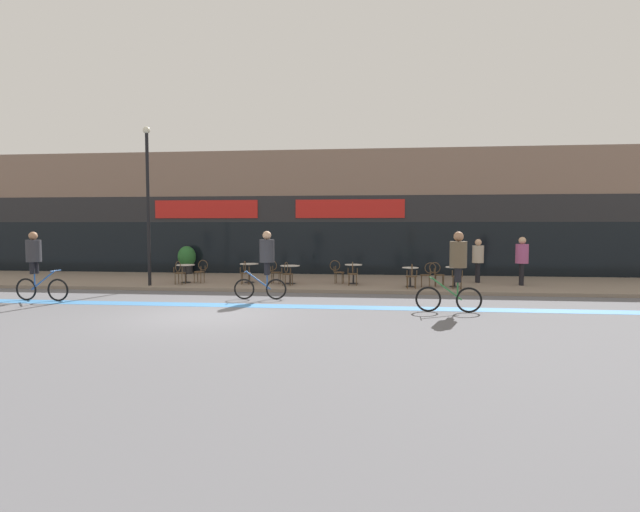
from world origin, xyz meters
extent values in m
plane|color=#5B5B60|center=(0.00, 0.00, 0.00)|extent=(120.00, 120.00, 0.00)
cube|color=gray|center=(0.00, 7.25, 0.06)|extent=(40.00, 5.50, 0.12)
cube|color=#7F6656|center=(0.00, 12.00, 2.91)|extent=(40.00, 4.00, 5.82)
cube|color=black|center=(0.00, 10.03, 1.32)|extent=(38.80, 0.10, 2.40)
cube|color=#232326|center=(0.00, 10.05, 3.12)|extent=(39.20, 0.14, 1.20)
cube|color=red|center=(-3.37, 9.98, 3.12)|extent=(4.95, 0.08, 0.84)
cube|color=red|center=(3.37, 9.98, 3.12)|extent=(4.95, 0.08, 0.84)
cube|color=#3D7AB7|center=(0.00, 1.60, 0.00)|extent=(36.00, 0.70, 0.01)
cylinder|color=black|center=(-2.87, 6.07, 0.13)|extent=(0.39, 0.39, 0.02)
cylinder|color=black|center=(-2.87, 6.07, 0.46)|extent=(0.07, 0.07, 0.68)
cylinder|color=silver|center=(-2.87, 6.07, 0.81)|extent=(0.70, 0.70, 0.02)
cylinder|color=black|center=(-0.39, 6.35, 0.13)|extent=(0.40, 0.40, 0.02)
cylinder|color=black|center=(-0.39, 6.35, 0.48)|extent=(0.07, 0.07, 0.73)
cylinder|color=silver|center=(-0.39, 6.35, 0.86)|extent=(0.73, 0.73, 0.02)
cylinder|color=black|center=(1.28, 6.14, 0.13)|extent=(0.41, 0.41, 0.02)
cylinder|color=black|center=(1.28, 6.14, 0.46)|extent=(0.07, 0.07, 0.69)
cylinder|color=silver|center=(1.28, 6.14, 0.82)|extent=(0.75, 0.75, 0.02)
cylinder|color=black|center=(3.71, 6.43, 0.13)|extent=(0.37, 0.37, 0.02)
cylinder|color=black|center=(3.71, 6.43, 0.48)|extent=(0.07, 0.07, 0.72)
cylinder|color=silver|center=(3.71, 6.43, 0.86)|extent=(0.67, 0.67, 0.02)
cylinder|color=black|center=(5.83, 5.73, 0.13)|extent=(0.33, 0.33, 0.02)
cylinder|color=black|center=(5.83, 5.73, 0.46)|extent=(0.07, 0.07, 0.69)
cylinder|color=silver|center=(5.83, 5.73, 0.82)|extent=(0.60, 0.60, 0.02)
cylinder|color=black|center=(7.44, 5.86, 0.13)|extent=(0.37, 0.37, 0.02)
cylinder|color=black|center=(7.44, 5.86, 0.48)|extent=(0.07, 0.07, 0.71)
cylinder|color=silver|center=(7.44, 5.86, 0.84)|extent=(0.67, 0.67, 0.02)
cylinder|color=#4C3823|center=(-2.87, 5.52, 0.56)|extent=(0.43, 0.43, 0.03)
cylinder|color=#4C3823|center=(-3.00, 5.67, 0.33)|extent=(0.03, 0.03, 0.42)
cylinder|color=#4C3823|center=(-2.72, 5.64, 0.33)|extent=(0.03, 0.03, 0.42)
cylinder|color=#4C3823|center=(-3.02, 5.39, 0.33)|extent=(0.03, 0.03, 0.42)
cylinder|color=#4C3823|center=(-2.74, 5.37, 0.33)|extent=(0.03, 0.03, 0.42)
torus|color=#4C3823|center=(-2.88, 5.35, 0.82)|extent=(0.06, 0.41, 0.41)
cylinder|color=#4C3823|center=(-3.05, 5.36, 0.68)|extent=(0.03, 0.03, 0.23)
cylinder|color=#4C3823|center=(-2.71, 5.33, 0.68)|extent=(0.03, 0.03, 0.23)
cylinder|color=#4C3823|center=(-2.32, 6.07, 0.56)|extent=(0.45, 0.45, 0.03)
cylinder|color=#4C3823|center=(-2.48, 5.95, 0.33)|extent=(0.03, 0.03, 0.42)
cylinder|color=#4C3823|center=(-2.44, 6.23, 0.33)|extent=(0.03, 0.03, 0.42)
cylinder|color=#4C3823|center=(-2.20, 5.91, 0.33)|extent=(0.03, 0.03, 0.42)
cylinder|color=#4C3823|center=(-2.16, 6.19, 0.33)|extent=(0.03, 0.03, 0.42)
torus|color=#4C3823|center=(-2.15, 6.04, 0.82)|extent=(0.41, 0.08, 0.41)
cylinder|color=#4C3823|center=(-2.17, 5.87, 0.68)|extent=(0.03, 0.03, 0.23)
cylinder|color=#4C3823|center=(-2.13, 6.21, 0.68)|extent=(0.03, 0.03, 0.23)
cylinder|color=#4C3823|center=(-0.39, 5.80, 0.56)|extent=(0.43, 0.43, 0.03)
cylinder|color=#4C3823|center=(-0.54, 5.93, 0.33)|extent=(0.03, 0.03, 0.42)
cylinder|color=#4C3823|center=(-0.26, 5.96, 0.33)|extent=(0.03, 0.03, 0.42)
cylinder|color=#4C3823|center=(-0.51, 5.65, 0.33)|extent=(0.03, 0.03, 0.42)
cylinder|color=#4C3823|center=(-0.23, 5.68, 0.33)|extent=(0.03, 0.03, 0.42)
torus|color=#4C3823|center=(-0.37, 5.63, 0.82)|extent=(0.06, 0.41, 0.41)
cylinder|color=#4C3823|center=(-0.54, 5.62, 0.68)|extent=(0.03, 0.03, 0.23)
cylinder|color=#4C3823|center=(-0.20, 5.65, 0.68)|extent=(0.03, 0.03, 0.23)
cylinder|color=#4C3823|center=(1.28, 5.59, 0.56)|extent=(0.45, 0.45, 0.03)
cylinder|color=#4C3823|center=(1.16, 5.74, 0.33)|extent=(0.03, 0.03, 0.42)
cylinder|color=#4C3823|center=(1.44, 5.71, 0.33)|extent=(0.03, 0.03, 0.42)
cylinder|color=#4C3823|center=(1.13, 5.47, 0.33)|extent=(0.03, 0.03, 0.42)
cylinder|color=#4C3823|center=(1.40, 5.43, 0.33)|extent=(0.03, 0.03, 0.42)
torus|color=#4C3823|center=(1.26, 5.42, 0.82)|extent=(0.08, 0.41, 0.41)
cylinder|color=#4C3823|center=(1.09, 5.44, 0.68)|extent=(0.03, 0.03, 0.23)
cylinder|color=#4C3823|center=(1.43, 5.40, 0.68)|extent=(0.03, 0.03, 0.23)
cylinder|color=#4C3823|center=(0.73, 6.14, 0.56)|extent=(0.41, 0.41, 0.03)
cylinder|color=#4C3823|center=(0.88, 6.27, 0.33)|extent=(0.03, 0.03, 0.42)
cylinder|color=#4C3823|center=(0.87, 5.99, 0.33)|extent=(0.03, 0.03, 0.42)
cylinder|color=#4C3823|center=(0.60, 6.28, 0.33)|extent=(0.03, 0.03, 0.42)
cylinder|color=#4C3823|center=(0.59, 6.00, 0.33)|extent=(0.03, 0.03, 0.42)
torus|color=#4C3823|center=(0.56, 6.14, 0.82)|extent=(0.41, 0.03, 0.41)
cylinder|color=#4C3823|center=(0.57, 6.31, 0.68)|extent=(0.03, 0.03, 0.23)
cylinder|color=#4C3823|center=(0.56, 5.97, 0.68)|extent=(0.03, 0.03, 0.23)
cylinder|color=#4C3823|center=(3.71, 5.88, 0.56)|extent=(0.40, 0.40, 0.03)
cylinder|color=#4C3823|center=(3.57, 6.02, 0.33)|extent=(0.03, 0.03, 0.42)
cylinder|color=#4C3823|center=(3.85, 6.02, 0.33)|extent=(0.03, 0.03, 0.42)
cylinder|color=#4C3823|center=(3.57, 5.74, 0.33)|extent=(0.03, 0.03, 0.42)
cylinder|color=#4C3823|center=(3.85, 5.74, 0.33)|extent=(0.03, 0.03, 0.42)
torus|color=#4C3823|center=(3.71, 5.71, 0.82)|extent=(0.03, 0.41, 0.41)
cylinder|color=#4C3823|center=(3.54, 5.71, 0.68)|extent=(0.03, 0.03, 0.23)
cylinder|color=#4C3823|center=(3.88, 5.71, 0.68)|extent=(0.03, 0.03, 0.23)
cylinder|color=#4C3823|center=(3.16, 6.43, 0.56)|extent=(0.44, 0.44, 0.03)
cylinder|color=#4C3823|center=(3.31, 6.55, 0.33)|extent=(0.03, 0.03, 0.42)
cylinder|color=#4C3823|center=(3.28, 6.28, 0.33)|extent=(0.03, 0.03, 0.42)
cylinder|color=#4C3823|center=(3.03, 6.58, 0.33)|extent=(0.03, 0.03, 0.42)
cylinder|color=#4C3823|center=(3.01, 6.31, 0.33)|extent=(0.03, 0.03, 0.42)
torus|color=#4C3823|center=(2.99, 6.45, 0.82)|extent=(0.41, 0.07, 0.41)
cylinder|color=#4C3823|center=(3.01, 6.62, 0.68)|extent=(0.03, 0.03, 0.23)
cylinder|color=#4C3823|center=(2.97, 6.28, 0.68)|extent=(0.03, 0.03, 0.23)
cylinder|color=#4C3823|center=(5.83, 5.18, 0.56)|extent=(0.41, 0.41, 0.03)
cylinder|color=#4C3823|center=(5.68, 5.32, 0.33)|extent=(0.03, 0.03, 0.42)
cylinder|color=#4C3823|center=(5.96, 5.33, 0.33)|extent=(0.03, 0.03, 0.42)
cylinder|color=#4C3823|center=(5.69, 5.04, 0.33)|extent=(0.03, 0.03, 0.42)
cylinder|color=#4C3823|center=(5.97, 5.05, 0.33)|extent=(0.03, 0.03, 0.42)
torus|color=#4C3823|center=(5.83, 5.01, 0.82)|extent=(0.04, 0.41, 0.41)
cylinder|color=#4C3823|center=(5.66, 5.01, 0.68)|extent=(0.03, 0.03, 0.23)
cylinder|color=#4C3823|center=(6.00, 5.02, 0.68)|extent=(0.03, 0.03, 0.23)
cylinder|color=#4C3823|center=(6.38, 5.73, 0.56)|extent=(0.44, 0.44, 0.03)
cylinder|color=#4C3823|center=(6.22, 5.61, 0.33)|extent=(0.03, 0.03, 0.42)
cylinder|color=#4C3823|center=(6.25, 5.89, 0.33)|extent=(0.03, 0.03, 0.42)
cylinder|color=#4C3823|center=(6.50, 5.58, 0.33)|extent=(0.03, 0.03, 0.42)
cylinder|color=#4C3823|center=(6.53, 5.86, 0.33)|extent=(0.03, 0.03, 0.42)
torus|color=#4C3823|center=(6.55, 5.71, 0.82)|extent=(0.41, 0.08, 0.41)
cylinder|color=#4C3823|center=(6.52, 5.54, 0.68)|extent=(0.03, 0.03, 0.23)
cylinder|color=#4C3823|center=(6.57, 5.88, 0.68)|extent=(0.03, 0.03, 0.23)
cylinder|color=#4C3823|center=(7.44, 5.31, 0.56)|extent=(0.45, 0.45, 0.03)
cylinder|color=#4C3823|center=(7.32, 5.47, 0.33)|extent=(0.03, 0.03, 0.42)
cylinder|color=#4C3823|center=(7.60, 5.43, 0.33)|extent=(0.03, 0.03, 0.42)
cylinder|color=#4C3823|center=(7.28, 5.19, 0.33)|extent=(0.03, 0.03, 0.42)
cylinder|color=#4C3823|center=(7.56, 5.15, 0.33)|extent=(0.03, 0.03, 0.42)
torus|color=#4C3823|center=(7.42, 5.14, 0.82)|extent=(0.08, 0.41, 0.41)
cylinder|color=#4C3823|center=(7.25, 5.16, 0.68)|extent=(0.03, 0.03, 0.23)
cylinder|color=#4C3823|center=(7.59, 5.12, 0.68)|extent=(0.03, 0.03, 0.23)
cylinder|color=#4C3823|center=(6.89, 5.86, 0.56)|extent=(0.40, 0.40, 0.03)
cylinder|color=#4C3823|center=(7.03, 6.00, 0.33)|extent=(0.03, 0.03, 0.42)
cylinder|color=#4C3823|center=(7.03, 5.72, 0.33)|extent=(0.03, 0.03, 0.42)
cylinder|color=#4C3823|center=(6.75, 6.00, 0.33)|extent=(0.03, 0.03, 0.42)
cylinder|color=#4C3823|center=(6.75, 5.72, 0.33)|extent=(0.03, 0.03, 0.42)
torus|color=#4C3823|center=(6.72, 5.86, 0.82)|extent=(0.41, 0.03, 0.41)
cylinder|color=#4C3823|center=(6.72, 6.03, 0.68)|extent=(0.03, 0.03, 0.23)
cylinder|color=#4C3823|center=(6.72, 5.69, 0.68)|extent=(0.03, 0.03, 0.23)
cylinder|color=#232326|center=(-4.16, 9.53, 0.34)|extent=(0.51, 0.51, 0.44)
ellipsoid|color=#28662D|center=(-4.16, 9.53, 0.91)|extent=(0.82, 0.82, 0.99)
cylinder|color=black|center=(-3.87, 5.04, 2.96)|extent=(0.12, 0.12, 5.68)
sphere|color=beige|center=(-3.87, 5.04, 5.88)|extent=(0.26, 0.26, 0.26)
torus|color=black|center=(0.36, 2.81, 0.33)|extent=(0.67, 0.10, 0.66)
torus|color=black|center=(1.39, 2.89, 0.33)|extent=(0.67, 0.10, 0.66)
cylinder|color=#23519E|center=(0.82, 2.84, 0.61)|extent=(0.80, 0.11, 0.60)
cylinder|color=#23519E|center=(1.10, 2.86, 0.56)|extent=(0.04, 0.04, 0.47)
cylinder|color=#23519E|center=(0.41, 2.81, 0.90)|extent=(0.06, 0.48, 0.03)
cylinder|color=black|center=(1.11, 2.77, 1.00)|extent=(0.18, 0.18, 0.40)
cylinder|color=black|center=(1.09, 2.95, 1.00)|extent=(0.18, 0.18, 0.40)
cylinder|color=#2D2D33|center=(1.10, 2.86, 1.56)|extent=(0.51, 0.51, 0.73)
sphere|color=tan|center=(1.10, 2.86, 2.06)|extent=(0.27, 0.27, 0.27)
torus|color=black|center=(-5.33, 1.76, 0.36)|extent=(0.71, 0.08, 0.71)
torus|color=black|center=(-6.43, 1.80, 0.36)|extent=(0.71, 0.08, 0.71)
cylinder|color=#23519E|center=(-5.83, 1.77, 0.66)|extent=(0.85, 0.08, 0.64)
cylinder|color=#23519E|center=(-6.12, 1.79, 0.61)|extent=(0.04, 0.04, 0.50)
cylinder|color=#23519E|center=(-5.38, 1.76, 0.96)|extent=(0.05, 0.48, 0.03)
cylinder|color=black|center=(-6.12, 1.87, 1.04)|extent=(0.16, 0.16, 0.38)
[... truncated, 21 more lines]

